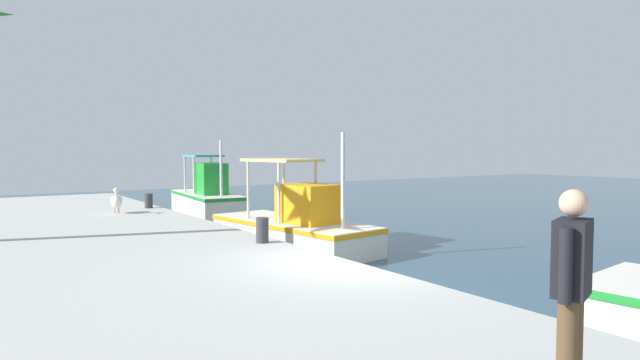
{
  "coord_description": "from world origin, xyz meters",
  "views": [
    {
      "loc": [
        7.67,
        -5.87,
        2.81
      ],
      "look_at": [
        -4.24,
        2.19,
        1.98
      ],
      "focal_mm": 30.31,
      "sensor_mm": 36.0,
      "label": 1
    }
  ],
  "objects_px": {
    "fishing_boat_nearest": "(207,199)",
    "mooring_bollard_second": "(262,230)",
    "pelican": "(116,201)",
    "fishing_boat_second": "(295,226)",
    "fisherman_standing": "(571,285)",
    "mooring_bollard_nearest": "(149,201)"
  },
  "relations": [
    {
      "from": "fishing_boat_nearest",
      "to": "mooring_bollard_second",
      "type": "height_order",
      "value": "fishing_boat_nearest"
    },
    {
      "from": "mooring_bollard_second",
      "to": "pelican",
      "type": "bearing_deg",
      "value": -170.02
    },
    {
      "from": "fishing_boat_second",
      "to": "pelican",
      "type": "height_order",
      "value": "fishing_boat_second"
    },
    {
      "from": "mooring_bollard_second",
      "to": "fisherman_standing",
      "type": "bearing_deg",
      "value": -10.04
    },
    {
      "from": "mooring_bollard_second",
      "to": "fishing_boat_second",
      "type": "bearing_deg",
      "value": 137.76
    },
    {
      "from": "pelican",
      "to": "mooring_bollard_second",
      "type": "bearing_deg",
      "value": 9.98
    },
    {
      "from": "fishing_boat_second",
      "to": "mooring_bollard_nearest",
      "type": "relative_size",
      "value": 11.65
    },
    {
      "from": "fishing_boat_second",
      "to": "mooring_bollard_nearest",
      "type": "bearing_deg",
      "value": -155.81
    },
    {
      "from": "mooring_bollard_nearest",
      "to": "mooring_bollard_second",
      "type": "bearing_deg",
      "value": 0.0
    },
    {
      "from": "fishing_boat_nearest",
      "to": "fishing_boat_second",
      "type": "bearing_deg",
      "value": -5.0
    },
    {
      "from": "fishing_boat_nearest",
      "to": "fishing_boat_second",
      "type": "distance_m",
      "value": 8.16
    },
    {
      "from": "mooring_bollard_nearest",
      "to": "fishing_boat_second",
      "type": "bearing_deg",
      "value": 24.19
    },
    {
      "from": "pelican",
      "to": "mooring_bollard_nearest",
      "type": "bearing_deg",
      "value": 126.58
    },
    {
      "from": "fisherman_standing",
      "to": "pelican",
      "type": "bearing_deg",
      "value": 179.59
    },
    {
      "from": "fishing_boat_nearest",
      "to": "mooring_bollard_second",
      "type": "xyz_separation_m",
      "value": [
        10.84,
        -3.18,
        0.32
      ]
    },
    {
      "from": "pelican",
      "to": "mooring_bollard_nearest",
      "type": "relative_size",
      "value": 1.96
    },
    {
      "from": "fishing_boat_second",
      "to": "pelican",
      "type": "distance_m",
      "value": 5.92
    },
    {
      "from": "fishing_boat_nearest",
      "to": "pelican",
      "type": "relative_size",
      "value": 5.56
    },
    {
      "from": "pelican",
      "to": "mooring_bollard_nearest",
      "type": "height_order",
      "value": "pelican"
    },
    {
      "from": "pelican",
      "to": "mooring_bollard_second",
      "type": "height_order",
      "value": "pelican"
    },
    {
      "from": "fisherman_standing",
      "to": "mooring_bollard_nearest",
      "type": "height_order",
      "value": "fisherman_standing"
    },
    {
      "from": "fishing_boat_second",
      "to": "fishing_boat_nearest",
      "type": "bearing_deg",
      "value": 175.0
    }
  ]
}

